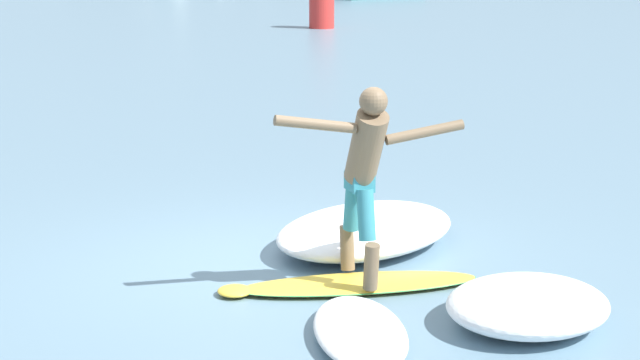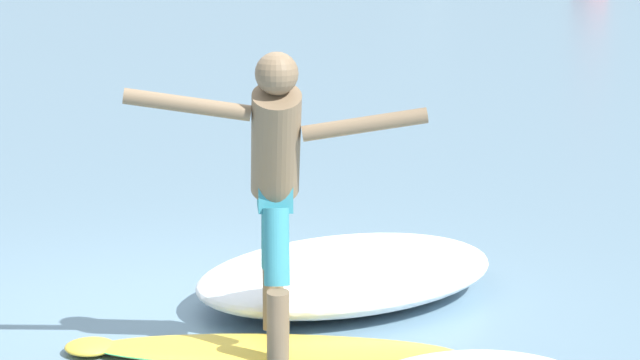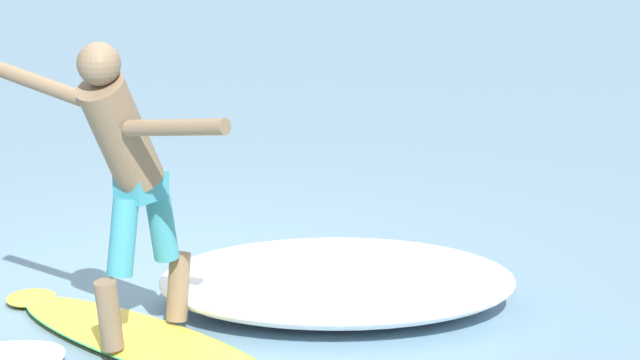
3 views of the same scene
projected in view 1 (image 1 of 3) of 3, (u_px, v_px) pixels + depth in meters
name	position (u px, v px, depth m)	size (l,w,h in m)	color
ground_plane	(272.00, 263.00, 10.31)	(200.00, 200.00, 0.00)	slate
surfboard	(354.00, 284.00, 9.57)	(2.41, 1.02, 0.22)	yellow
surfer	(365.00, 166.00, 9.21)	(1.64, 0.96, 1.78)	brown
channel_marker_buoy	(322.00, 1.00, 36.49)	(0.86, 0.86, 2.02)	red
wave_foam_at_tail	(528.00, 305.00, 8.64)	(1.89, 1.92, 0.34)	white
wave_foam_at_nose	(366.00, 230.00, 10.84)	(2.53, 2.71, 0.35)	white
wave_foam_beside	(360.00, 331.00, 8.31)	(0.89, 1.68, 0.17)	white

